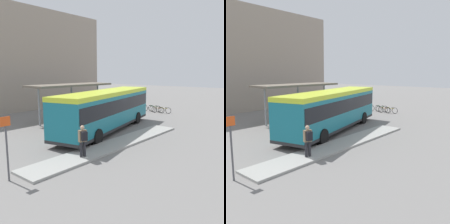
# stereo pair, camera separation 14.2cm
# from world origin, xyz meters

# --- Properties ---
(ground_plane) EXTENTS (120.00, 120.00, 0.00)m
(ground_plane) POSITION_xyz_m (0.00, 0.00, 0.00)
(ground_plane) COLOR slate
(curb_island) EXTENTS (13.03, 1.80, 0.12)m
(curb_island) POSITION_xyz_m (-2.74, -3.02, 0.06)
(curb_island) COLOR #9E9E99
(curb_island) RESTS_ON ground_plane
(city_bus) EXTENTS (12.12, 5.23, 3.15)m
(city_bus) POSITION_xyz_m (0.01, 0.00, 1.84)
(city_bus) COLOR #197284
(city_bus) RESTS_ON ground_plane
(pedestrian_waiting) EXTENTS (0.49, 0.53, 1.72)m
(pedestrian_waiting) POSITION_xyz_m (-5.79, -3.30, 1.10)
(pedestrian_waiting) COLOR #232328
(pedestrian_waiting) RESTS_ON curb_island
(bicycle_yellow) EXTENTS (0.48, 1.61, 0.70)m
(bicycle_yellow) POSITION_xyz_m (10.45, 0.52, 0.35)
(bicycle_yellow) COLOR black
(bicycle_yellow) RESTS_ON ground_plane
(bicycle_orange) EXTENTS (0.48, 1.59, 0.69)m
(bicycle_orange) POSITION_xyz_m (10.21, 1.20, 0.35)
(bicycle_orange) COLOR black
(bicycle_orange) RESTS_ON ground_plane
(bicycle_green) EXTENTS (0.48, 1.75, 0.76)m
(bicycle_green) POSITION_xyz_m (10.65, 1.88, 0.38)
(bicycle_green) COLOR black
(bicycle_green) RESTS_ON ground_plane
(bicycle_white) EXTENTS (0.48, 1.68, 0.73)m
(bicycle_white) POSITION_xyz_m (10.46, 2.57, 0.36)
(bicycle_white) COLOR black
(bicycle_white) RESTS_ON ground_plane
(station_shelter) EXTENTS (8.62, 2.76, 3.46)m
(station_shelter) POSITION_xyz_m (1.22, 5.56, 3.27)
(station_shelter) COLOR #706656
(station_shelter) RESTS_ON ground_plane
(potted_planter_near_shelter) EXTENTS (0.71, 0.71, 1.19)m
(potted_planter_near_shelter) POSITION_xyz_m (0.28, 3.02, 0.63)
(potted_planter_near_shelter) COLOR slate
(potted_planter_near_shelter) RESTS_ON ground_plane
(potted_planter_far_side) EXTENTS (0.70, 0.70, 1.12)m
(potted_planter_far_side) POSITION_xyz_m (4.73, 3.01, 0.59)
(potted_planter_far_side) COLOR slate
(potted_planter_far_side) RESTS_ON ground_plane
(platform_sign) EXTENTS (0.44, 0.08, 2.80)m
(platform_sign) POSITION_xyz_m (-9.69, -2.81, 1.56)
(platform_sign) COLOR #4C4C51
(platform_sign) RESTS_ON ground_plane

